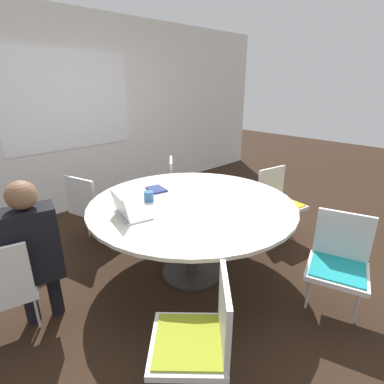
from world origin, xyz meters
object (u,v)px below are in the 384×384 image
(chair_2, at_px, (339,259))
(chair_5, at_px, (91,204))
(laptop, at_px, (128,211))
(coffee_cup, at_px, (149,196))
(chair_4, at_px, (181,184))
(chair_1, at_px, (200,334))
(chair_3, at_px, (278,198))
(spiral_notebook, at_px, (156,189))
(person_0, at_px, (32,247))

(chair_2, distance_m, chair_5, 2.54)
(laptop, xyz_separation_m, coffee_cup, (0.33, 0.16, -0.01))
(chair_4, distance_m, laptop, 1.65)
(chair_1, xyz_separation_m, chair_4, (1.64, 1.93, 0.00))
(chair_2, bearing_deg, laptop, 20.46)
(chair_3, bearing_deg, spiral_notebook, -15.91)
(chair_1, height_order, chair_3, same)
(chair_1, xyz_separation_m, chair_5, (0.45, 2.13, 0.00))
(chair_5, height_order, spiral_notebook, chair_5)
(coffee_cup, bearing_deg, chair_5, 99.10)
(spiral_notebook, bearing_deg, laptop, -148.89)
(chair_5, relative_size, person_0, 0.71)
(chair_2, bearing_deg, chair_5, 2.14)
(chair_2, relative_size, person_0, 0.71)
(chair_3, xyz_separation_m, coffee_cup, (-1.52, 0.49, 0.31))
(chair_3, distance_m, person_0, 2.60)
(person_0, height_order, spiral_notebook, person_0)
(chair_4, height_order, coffee_cup, coffee_cup)
(chair_1, bearing_deg, chair_5, 33.75)
(chair_2, xyz_separation_m, coffee_cup, (-0.71, 1.49, 0.31))
(chair_3, relative_size, laptop, 2.29)
(spiral_notebook, height_order, coffee_cup, coffee_cup)
(laptop, bearing_deg, chair_4, -44.57)
(spiral_notebook, bearing_deg, chair_2, -74.07)
(chair_1, distance_m, chair_4, 2.54)
(chair_2, distance_m, spiral_notebook, 1.76)
(chair_2, relative_size, chair_4, 1.00)
(person_0, bearing_deg, chair_3, 2.21)
(chair_1, relative_size, laptop, 2.29)
(chair_5, distance_m, laptop, 1.12)
(chair_4, relative_size, chair_5, 1.00)
(chair_2, height_order, chair_3, same)
(chair_3, relative_size, chair_4, 1.00)
(person_0, relative_size, spiral_notebook, 5.06)
(chair_4, bearing_deg, spiral_notebook, -16.45)
(chair_5, bearing_deg, chair_4, 64.65)
(chair_5, bearing_deg, chair_3, 34.52)
(laptop, bearing_deg, chair_5, 3.61)
(coffee_cup, bearing_deg, chair_1, -115.87)
(chair_3, distance_m, chair_5, 2.16)
(chair_2, bearing_deg, chair_1, 61.44)
(chair_2, height_order, laptop, laptop)
(chair_2, distance_m, chair_4, 2.21)
(person_0, bearing_deg, laptop, -1.17)
(chair_3, xyz_separation_m, chair_4, (-0.47, 1.18, 0.00))
(chair_3, bearing_deg, chair_1, 30.90)
(chair_2, bearing_deg, coffee_cup, 7.91)
(chair_5, relative_size, coffee_cup, 9.11)
(chair_2, height_order, person_0, person_0)
(chair_5, bearing_deg, coffee_cup, -6.51)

